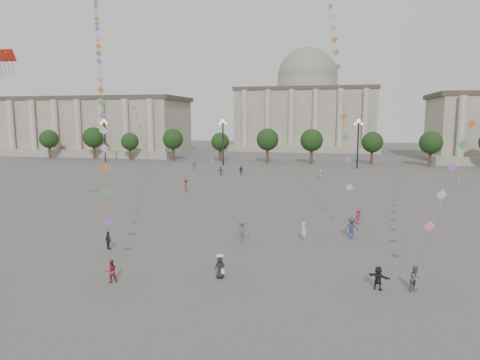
# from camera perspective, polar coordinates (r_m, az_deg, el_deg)

# --- Properties ---
(ground) EXTENTS (360.00, 360.00, 0.00)m
(ground) POSITION_cam_1_polar(r_m,az_deg,el_deg) (29.27, -8.77, -13.27)
(ground) COLOR #565351
(ground) RESTS_ON ground
(hall_west) EXTENTS (84.00, 26.22, 17.20)m
(hall_west) POSITION_cam_1_polar(r_m,az_deg,el_deg) (146.48, -23.22, 6.62)
(hall_west) COLOR gray
(hall_west) RESTS_ON ground
(hall_central) EXTENTS (48.30, 34.30, 35.50)m
(hall_central) POSITION_cam_1_polar(r_m,az_deg,el_deg) (154.94, 8.84, 9.37)
(hall_central) COLOR gray
(hall_central) RESTS_ON ground
(tree_row) EXTENTS (137.12, 5.12, 8.00)m
(tree_row) POSITION_cam_1_polar(r_m,az_deg,el_deg) (103.97, 6.91, 5.19)
(tree_row) COLOR #3B2C1D
(tree_row) RESTS_ON ground
(lamp_post_far_west) EXTENTS (2.00, 0.90, 10.65)m
(lamp_post_far_west) POSITION_cam_1_polar(r_m,az_deg,el_deg) (110.14, -17.65, 6.05)
(lamp_post_far_west) COLOR #262628
(lamp_post_far_west) RESTS_ON ground
(lamp_post_mid_west) EXTENTS (2.00, 0.90, 10.65)m
(lamp_post_mid_west) POSITION_cam_1_polar(r_m,az_deg,el_deg) (98.64, -2.29, 6.22)
(lamp_post_mid_west) COLOR #262628
(lamp_post_mid_west) RESTS_ON ground
(lamp_post_mid_east) EXTENTS (2.00, 0.90, 10.65)m
(lamp_post_mid_east) POSITION_cam_1_polar(r_m,az_deg,el_deg) (95.53, 15.49, 5.88)
(lamp_post_mid_east) COLOR #262628
(lamp_post_mid_east) RESTS_ON ground
(person_crowd_0) EXTENTS (1.12, 0.63, 1.80)m
(person_crowd_0) POSITION_cam_1_polar(r_m,az_deg,el_deg) (81.59, 0.12, 1.29)
(person_crowd_0) COLOR navy
(person_crowd_0) RESTS_ON ground
(person_crowd_3) EXTENTS (1.47, 1.03, 1.52)m
(person_crowd_3) POSITION_cam_1_polar(r_m,az_deg,el_deg) (28.80, 17.95, -12.33)
(person_crowd_3) COLOR black
(person_crowd_3) RESTS_ON ground
(person_crowd_4) EXTENTS (1.36, 1.80, 1.89)m
(person_crowd_4) POSITION_cam_1_polar(r_m,az_deg,el_deg) (76.96, 10.75, 0.76)
(person_crowd_4) COLOR silver
(person_crowd_4) RESTS_ON ground
(person_crowd_6) EXTENTS (1.29, 0.78, 1.95)m
(person_crowd_6) POSITION_cam_1_polar(r_m,az_deg,el_deg) (37.56, 0.30, -6.77)
(person_crowd_6) COLOR #57585B
(person_crowd_6) RESTS_ON ground
(person_crowd_7) EXTENTS (1.53, 0.94, 1.57)m
(person_crowd_7) POSITION_cam_1_polar(r_m,az_deg,el_deg) (73.98, 27.16, -0.41)
(person_crowd_7) COLOR silver
(person_crowd_7) RESTS_ON ground
(person_crowd_8) EXTENTS (1.14, 1.16, 1.60)m
(person_crowd_8) POSITION_cam_1_polar(r_m,az_deg,el_deg) (45.26, 15.51, -4.72)
(person_crowd_8) COLOR #9C2A3C
(person_crowd_8) RESTS_ON ground
(person_crowd_10) EXTENTS (0.54, 0.68, 1.63)m
(person_crowd_10) POSITION_cam_1_polar(r_m,az_deg,el_deg) (97.65, -3.63, 2.35)
(person_crowd_10) COLOR #BBBBB6
(person_crowd_10) RESTS_ON ground
(person_crowd_12) EXTENTS (1.62, 0.72, 1.69)m
(person_crowd_12) POSITION_cam_1_polar(r_m,az_deg,el_deg) (81.24, -2.56, 1.21)
(person_crowd_12) COLOR slate
(person_crowd_12) RESTS_ON ground
(person_crowd_13) EXTENTS (0.75, 0.73, 1.73)m
(person_crowd_13) POSITION_cam_1_polar(r_m,az_deg,el_deg) (38.10, 8.47, -6.81)
(person_crowd_13) COLOR silver
(person_crowd_13) RESTS_ON ground
(person_crowd_16) EXTENTS (1.05, 0.77, 1.66)m
(person_crowd_16) POSITION_cam_1_polar(r_m,az_deg,el_deg) (90.01, -6.09, 1.84)
(person_crowd_16) COLOR slate
(person_crowd_16) RESTS_ON ground
(person_crowd_17) EXTENTS (1.20, 1.45, 1.94)m
(person_crowd_17) POSITION_cam_1_polar(r_m,az_deg,el_deg) (63.12, -7.21, -0.73)
(person_crowd_17) COLOR maroon
(person_crowd_17) RESTS_ON ground
(tourist_1) EXTENTS (0.95, 0.81, 1.52)m
(tourist_1) POSITION_cam_1_polar(r_m,az_deg,el_deg) (37.00, -17.14, -7.71)
(tourist_1) COLOR #222328
(tourist_1) RESTS_ON ground
(kite_flyer_0) EXTENTS (0.94, 0.92, 1.53)m
(kite_flyer_0) POSITION_cam_1_polar(r_m,az_deg,el_deg) (29.85, -16.80, -11.54)
(kite_flyer_0) COLOR maroon
(kite_flyer_0) RESTS_ON ground
(kite_flyer_1) EXTENTS (1.37, 0.98, 1.93)m
(kite_flyer_1) POSITION_cam_1_polar(r_m,az_deg,el_deg) (39.79, 14.65, -6.20)
(kite_flyer_1) COLOR navy
(kite_flyer_1) RESTS_ON ground
(kite_flyer_2) EXTENTS (0.99, 0.98, 1.61)m
(kite_flyer_2) POSITION_cam_1_polar(r_m,az_deg,el_deg) (29.37, 22.33, -12.05)
(kite_flyer_2) COLOR #5C5D61
(kite_flyer_2) RESTS_ON ground
(hat_person) EXTENTS (0.86, 0.77, 1.69)m
(hat_person) POSITION_cam_1_polar(r_m,az_deg,el_deg) (29.33, -2.69, -11.45)
(hat_person) COLOR black
(hat_person) RESTS_ON ground
(dragon_kite) EXTENTS (6.11, 8.00, 23.54)m
(dragon_kite) POSITION_cam_1_polar(r_m,az_deg,el_deg) (45.26, -28.94, 13.29)
(dragon_kite) COLOR #AB1F12
(dragon_kite) RESTS_ON ground
(kite_train_west) EXTENTS (31.79, 52.83, 71.93)m
(kite_train_west) POSITION_cam_1_polar(r_m,az_deg,el_deg) (61.71, -18.39, 16.77)
(kite_train_west) COLOR #3F3F3F
(kite_train_west) RESTS_ON ground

